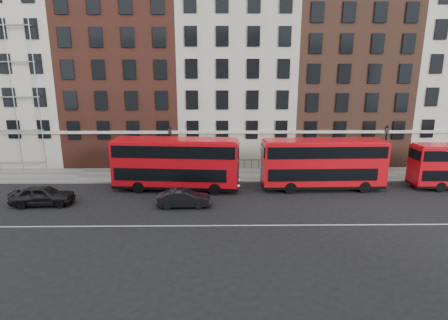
{
  "coord_description": "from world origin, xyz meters",
  "views": [
    {
      "loc": [
        -1.93,
        -24.52,
        10.21
      ],
      "look_at": [
        -1.53,
        5.0,
        3.0
      ],
      "focal_mm": 28.0,
      "sensor_mm": 36.0,
      "label": 1
    }
  ],
  "objects_px": {
    "bus_b": "(176,163)",
    "bus_c": "(322,163)",
    "car_rear": "(43,195)",
    "car_front": "(184,198)"
  },
  "relations": [
    {
      "from": "car_rear",
      "to": "car_front",
      "type": "relative_size",
      "value": 1.15
    },
    {
      "from": "bus_c",
      "to": "car_front",
      "type": "height_order",
      "value": "bus_c"
    },
    {
      "from": "bus_b",
      "to": "bus_c",
      "type": "distance_m",
      "value": 13.24
    },
    {
      "from": "bus_b",
      "to": "car_rear",
      "type": "relative_size",
      "value": 2.36
    },
    {
      "from": "bus_b",
      "to": "car_front",
      "type": "bearing_deg",
      "value": -70.43
    },
    {
      "from": "bus_c",
      "to": "bus_b",
      "type": "bearing_deg",
      "value": 178.69
    },
    {
      "from": "bus_c",
      "to": "car_front",
      "type": "bearing_deg",
      "value": -161.99
    },
    {
      "from": "bus_b",
      "to": "car_front",
      "type": "distance_m",
      "value": 4.77
    },
    {
      "from": "bus_b",
      "to": "bus_c",
      "type": "height_order",
      "value": "bus_b"
    },
    {
      "from": "bus_b",
      "to": "car_rear",
      "type": "xyz_separation_m",
      "value": [
        -10.28,
        -3.73,
        -1.71
      ]
    }
  ]
}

